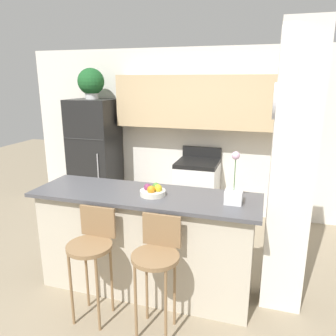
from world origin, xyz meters
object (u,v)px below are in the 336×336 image
object	(u,v)px
refrigerator	(95,155)
fruit_bowl	(153,191)
bar_stool_right	(157,257)
stove_range	(197,190)
orchid_vase	(234,192)
trash_bin	(123,204)
bar_stool_left	(92,247)
potted_plant_on_fridge	(91,82)

from	to	relation	value
refrigerator	fruit_bowl	world-z (taller)	refrigerator
bar_stool_right	stove_range	bearing A→B (deg)	94.11
orchid_vase	fruit_bowl	bearing A→B (deg)	-178.59
bar_stool_right	trash_bin	bearing A→B (deg)	121.12
orchid_vase	stove_range	bearing A→B (deg)	110.71
refrigerator	stove_range	size ratio (longest dim) A/B	1.67
fruit_bowl	bar_stool_right	bearing A→B (deg)	-67.50
trash_bin	orchid_vase	bearing A→B (deg)	-41.79
bar_stool_left	potted_plant_on_fridge	size ratio (longest dim) A/B	2.15
bar_stool_right	fruit_bowl	size ratio (longest dim) A/B	4.21
refrigerator	potted_plant_on_fridge	size ratio (longest dim) A/B	3.81
bar_stool_left	fruit_bowl	world-z (taller)	fruit_bowl
bar_stool_right	orchid_vase	xyz separation A→B (m)	(0.54, 0.50, 0.45)
stove_range	potted_plant_on_fridge	distance (m)	2.31
stove_range	orchid_vase	bearing A→B (deg)	-69.29
fruit_bowl	bar_stool_left	bearing A→B (deg)	-128.99
bar_stool_right	potted_plant_on_fridge	distance (m)	3.30
refrigerator	bar_stool_left	world-z (taller)	refrigerator
stove_range	bar_stool_left	size ratio (longest dim) A/B	1.06
orchid_vase	trash_bin	distance (m)	2.64
fruit_bowl	trash_bin	xyz separation A→B (m)	(-1.09, 1.66, -0.88)
fruit_bowl	orchid_vase	bearing A→B (deg)	1.41
bar_stool_left	bar_stool_right	bearing A→B (deg)	0.00
bar_stool_left	orchid_vase	xyz separation A→B (m)	(1.14, 0.50, 0.45)
bar_stool_left	orchid_vase	bearing A→B (deg)	23.92
orchid_vase	trash_bin	xyz separation A→B (m)	(-1.84, 1.64, -0.94)
bar_stool_left	orchid_vase	world-z (taller)	orchid_vase
bar_stool_right	potted_plant_on_fridge	bearing A→B (deg)	128.19
bar_stool_right	orchid_vase	bearing A→B (deg)	42.92
refrigerator	bar_stool_right	xyz separation A→B (m)	(1.86, -2.37, -0.21)
orchid_vase	trash_bin	bearing A→B (deg)	138.21
stove_range	trash_bin	xyz separation A→B (m)	(-1.12, -0.25, -0.27)
stove_range	fruit_bowl	size ratio (longest dim) A/B	4.47
orchid_vase	trash_bin	size ratio (longest dim) A/B	1.22
bar_stool_left	refrigerator	bearing A→B (deg)	118.19
refrigerator	bar_stool_left	distance (m)	2.70
bar_stool_left	bar_stool_right	size ratio (longest dim) A/B	1.00
orchid_vase	bar_stool_left	bearing A→B (deg)	-156.08
bar_stool_right	orchid_vase	size ratio (longest dim) A/B	2.17
refrigerator	bar_stool_right	distance (m)	3.02
orchid_vase	fruit_bowl	size ratio (longest dim) A/B	1.94
stove_range	trash_bin	size ratio (longest dim) A/B	2.82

